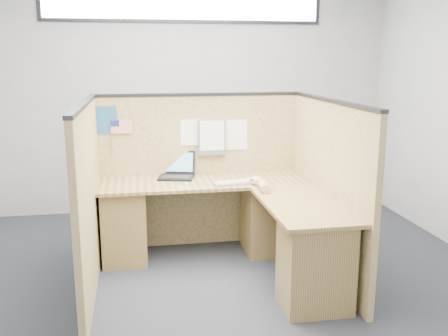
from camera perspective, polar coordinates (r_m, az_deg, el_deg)
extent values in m
plane|color=black|center=(4.30, -0.97, -13.17)|extent=(5.00, 5.00, 0.00)
plane|color=#9D9FA2|center=(6.13, -4.38, 8.13)|extent=(5.00, 0.00, 5.00)
plane|color=#9D9FA2|center=(1.75, 10.55, -2.98)|extent=(5.00, 0.00, 5.00)
cube|color=#232328|center=(6.13, -4.54, 17.96)|extent=(3.30, 0.02, 0.38)
cube|color=white|center=(6.11, -4.52, 17.98)|extent=(3.20, 0.01, 0.30)
cube|color=brown|center=(4.99, -2.82, -0.39)|extent=(2.05, 0.05, 1.50)
cube|color=#232328|center=(4.88, -2.91, 8.40)|extent=(2.05, 0.06, 0.03)
cube|color=brown|center=(4.10, -15.20, -3.68)|extent=(0.05, 1.80, 1.50)
cube|color=#232328|center=(3.96, -15.83, 7.01)|extent=(0.06, 1.80, 0.03)
cube|color=brown|center=(4.39, 11.80, -2.46)|extent=(0.05, 1.80, 1.50)
cube|color=#232328|center=(4.26, 12.26, 7.54)|extent=(0.06, 1.80, 0.03)
cube|color=brown|center=(4.69, -2.31, -1.68)|extent=(1.95, 0.60, 0.03)
cube|color=brown|center=(4.01, 9.03, -4.26)|extent=(0.60, 1.15, 0.03)
cube|color=brown|center=(4.75, -11.32, -6.31)|extent=(0.40, 0.50, 0.70)
cube|color=brown|center=(4.90, 4.73, -5.52)|extent=(0.40, 0.50, 0.70)
cube|color=brown|center=(3.86, 10.40, -10.80)|extent=(0.50, 0.40, 0.70)
cube|color=black|center=(4.81, -5.49, -1.08)|extent=(0.38, 0.32, 0.02)
cube|color=black|center=(4.93, -5.66, 0.67)|extent=(0.34, 0.15, 0.22)
cube|color=teal|center=(4.92, -5.65, 0.65)|extent=(0.29, 0.12, 0.18)
cube|color=gray|center=(4.57, 1.48, -1.71)|extent=(0.44, 0.21, 0.02)
cube|color=silver|center=(4.57, 1.48, -1.53)|extent=(0.40, 0.17, 0.01)
ellipsoid|color=silver|center=(4.57, 3.66, -1.58)|extent=(0.11, 0.07, 0.05)
ellipsoid|color=tan|center=(4.56, 3.68, -1.25)|extent=(0.09, 0.12, 0.05)
cylinder|color=tan|center=(4.51, 3.90, -1.61)|extent=(0.07, 0.05, 0.07)
cylinder|color=tan|center=(4.37, 4.51, -2.07)|extent=(0.10, 0.28, 0.08)
cube|color=#1F538E|center=(4.84, -13.28, 5.37)|extent=(0.20, 0.01, 0.26)
cylinder|color=olive|center=(4.85, -12.74, 3.34)|extent=(0.01, 0.01, 0.34)
cube|color=red|center=(4.83, -11.65, 4.64)|extent=(0.20, 0.00, 0.13)
cube|color=navy|center=(4.83, -12.36, 5.00)|extent=(0.08, 0.00, 0.06)
cube|color=slate|center=(4.89, -1.41, 3.52)|extent=(0.27, 0.05, 0.35)
cube|color=white|center=(4.86, -1.37, 3.73)|extent=(0.24, 0.01, 0.29)
cube|color=white|center=(4.88, -3.83, 4.08)|extent=(0.20, 0.01, 0.25)
cube|color=white|center=(4.95, 1.33, 3.82)|extent=(0.24, 0.00, 0.30)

